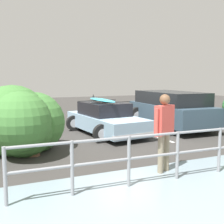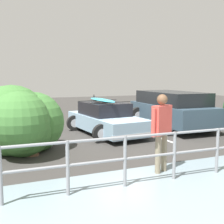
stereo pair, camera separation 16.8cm
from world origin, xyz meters
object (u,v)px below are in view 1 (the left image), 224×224
object	(u,v)px
person_bystander	(164,126)
sedan_car	(105,119)
suv_car	(170,109)
bush_near_left	(22,123)

from	to	relation	value
person_bystander	sedan_car	bearing A→B (deg)	-95.90
suv_car	bush_near_left	bearing A→B (deg)	15.24
bush_near_left	person_bystander	bearing A→B (deg)	132.91
sedan_car	suv_car	distance (m)	3.15
suv_car	person_bystander	world-z (taller)	person_bystander
sedan_car	person_bystander	bearing A→B (deg)	84.10
sedan_car	bush_near_left	size ratio (longest dim) A/B	1.57
person_bystander	bush_near_left	size ratio (longest dim) A/B	0.67
sedan_car	suv_car	bearing A→B (deg)	-179.26
sedan_car	person_bystander	world-z (taller)	person_bystander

